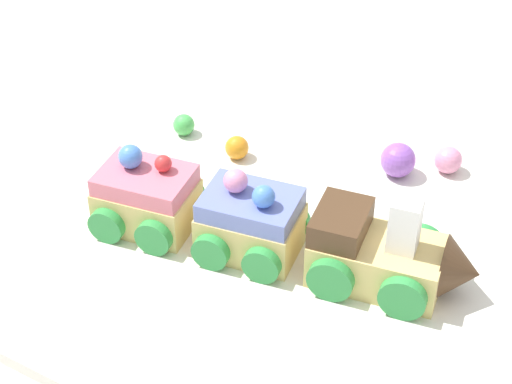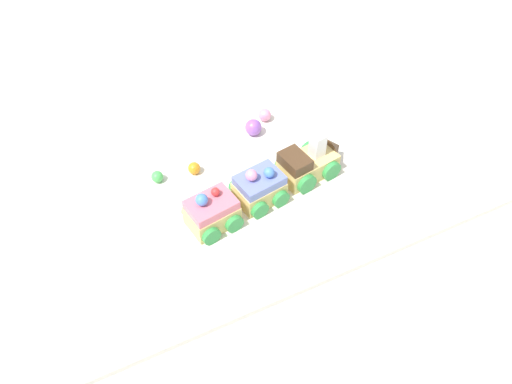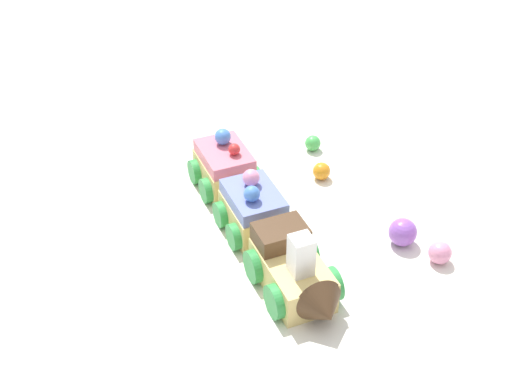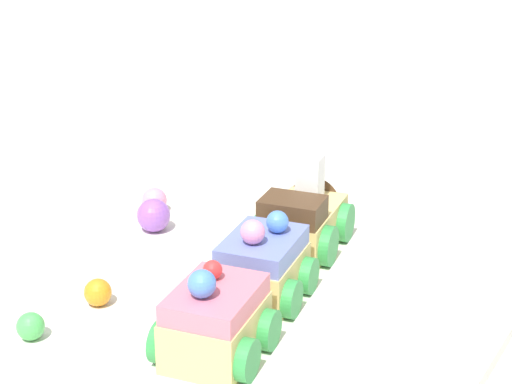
# 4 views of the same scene
# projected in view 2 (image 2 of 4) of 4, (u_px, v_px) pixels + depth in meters

# --- Properties ---
(ground_plane) EXTENTS (10.00, 10.00, 0.00)m
(ground_plane) POSITION_uv_depth(u_px,v_px,m) (262.00, 187.00, 0.88)
(ground_plane) COLOR beige
(display_board) EXTENTS (0.81, 0.44, 0.01)m
(display_board) POSITION_uv_depth(u_px,v_px,m) (262.00, 185.00, 0.87)
(display_board) COLOR white
(display_board) RESTS_ON ground_plane
(cake_train_locomotive) EXTENTS (0.13, 0.09, 0.08)m
(cake_train_locomotive) POSITION_uv_depth(u_px,v_px,m) (312.00, 162.00, 0.87)
(cake_train_locomotive) COLOR #E5C675
(cake_train_locomotive) RESTS_ON display_board
(cake_car_blueberry) EXTENTS (0.09, 0.08, 0.07)m
(cake_car_blueberry) POSITION_uv_depth(u_px,v_px,m) (259.00, 188.00, 0.82)
(cake_car_blueberry) COLOR #E5C675
(cake_car_blueberry) RESTS_ON display_board
(cake_car_strawberry) EXTENTS (0.09, 0.08, 0.07)m
(cake_car_strawberry) POSITION_uv_depth(u_px,v_px,m) (212.00, 213.00, 0.79)
(cake_car_strawberry) COLOR #E5C675
(cake_car_strawberry) RESTS_ON display_board
(gumball_green) EXTENTS (0.02, 0.02, 0.02)m
(gumball_green) POSITION_uv_depth(u_px,v_px,m) (157.00, 177.00, 0.86)
(gumball_green) COLOR #4CBC56
(gumball_green) RESTS_ON display_board
(gumball_pink) EXTENTS (0.03, 0.03, 0.03)m
(gumball_pink) POSITION_uv_depth(u_px,v_px,m) (265.00, 115.00, 0.97)
(gumball_pink) COLOR pink
(gumball_pink) RESTS_ON display_board
(gumball_orange) EXTENTS (0.02, 0.02, 0.02)m
(gumball_orange) POSITION_uv_depth(u_px,v_px,m) (194.00, 168.00, 0.88)
(gumball_orange) COLOR orange
(gumball_orange) RESTS_ON display_board
(gumball_purple) EXTENTS (0.03, 0.03, 0.03)m
(gumball_purple) POSITION_uv_depth(u_px,v_px,m) (253.00, 127.00, 0.94)
(gumball_purple) COLOR #9956C6
(gumball_purple) RESTS_ON display_board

